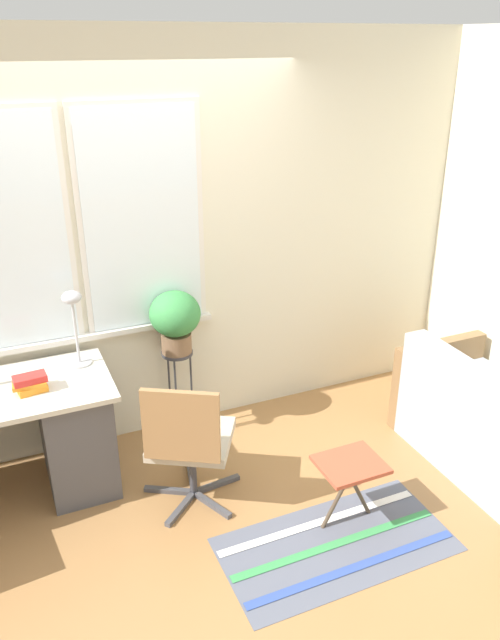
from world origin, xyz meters
TOP-DOWN VIEW (x-y plane):
  - ground_plane at (0.00, 0.00)m, footprint 14.00×14.00m
  - wall_back_with_window at (-0.01, 0.75)m, footprint 9.00×0.12m
  - desk_lamp at (-0.32, 0.50)m, footprint 0.15×0.15m
  - book_stack at (-0.63, 0.27)m, footprint 0.20×0.15m
  - office_chair_swivel at (0.17, -0.16)m, footprint 0.64×0.65m
  - couch_loveseat at (2.11, -0.56)m, footprint 0.74×1.25m
  - plant_stand at (0.34, 0.60)m, footprint 0.22×0.22m
  - potted_plant at (0.34, 0.60)m, footprint 0.34×0.34m
  - floor_rug_striped at (0.80, -0.83)m, footprint 1.31×0.66m
  - folding_stool at (0.96, -0.68)m, footprint 0.37×0.31m

SIDE VIEW (x-z plane):
  - ground_plane at x=0.00m, z-range 0.00..0.00m
  - floor_rug_striped at x=0.80m, z-range 0.00..0.01m
  - couch_loveseat at x=2.11m, z-range -0.11..0.68m
  - folding_stool at x=0.96m, z-range 0.16..0.59m
  - office_chair_swivel at x=0.17m, z-range 0.01..0.91m
  - plant_stand at x=0.34m, z-range 0.22..0.88m
  - book_stack at x=-0.63m, z-range 0.75..0.85m
  - potted_plant at x=0.34m, z-range 0.69..1.12m
  - desk_lamp at x=-0.32m, z-range 0.85..1.34m
  - wall_back_with_window at x=-0.01m, z-range 0.01..2.71m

